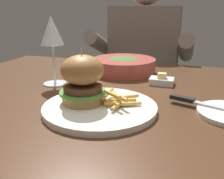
{
  "coord_description": "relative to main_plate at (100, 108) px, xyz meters",
  "views": [
    {
      "loc": [
        0.22,
        -0.61,
        0.97
      ],
      "look_at": [
        0.05,
        -0.07,
        0.78
      ],
      "focal_mm": 40.0,
      "sensor_mm": 36.0,
      "label": 1
    }
  ],
  "objects": [
    {
      "name": "burger_sandwich",
      "position": [
        -0.04,
        0.0,
        0.06
      ],
      "size": [
        0.11,
        0.11,
        0.13
      ],
      "color": "#B78447",
      "rests_on": "main_plate"
    },
    {
      "name": "diner_person",
      "position": [
        -0.05,
        0.84,
        -0.18
      ],
      "size": [
        0.51,
        0.36,
        1.18
      ],
      "color": "#282833",
      "rests_on": "ground"
    },
    {
      "name": "table_knife",
      "position": [
        0.24,
        0.08,
        0.01
      ],
      "size": [
        0.22,
        0.09,
        0.01
      ],
      "color": "silver",
      "rests_on": "bread_plate"
    },
    {
      "name": "soup_bowl",
      "position": [
        -0.04,
        0.37,
        0.02
      ],
      "size": [
        0.23,
        0.23,
        0.06
      ],
      "color": "#B24C42",
      "rests_on": "dining_table"
    },
    {
      "name": "main_plate",
      "position": [
        0.0,
        0.0,
        0.0
      ],
      "size": [
        0.27,
        0.27,
        0.01
      ],
      "primitive_type": "cylinder",
      "color": "white",
      "rests_on": "dining_table"
    },
    {
      "name": "dining_table",
      "position": [
        -0.03,
        0.1,
        -0.1
      ],
      "size": [
        1.14,
        0.93,
        0.74
      ],
      "color": "#472B19",
      "rests_on": "ground"
    },
    {
      "name": "butter_dish",
      "position": [
        0.11,
        0.26,
        0.0
      ],
      "size": [
        0.07,
        0.05,
        0.04
      ],
      "color": "white",
      "rests_on": "dining_table"
    },
    {
      "name": "wine_glass",
      "position": [
        -0.21,
        0.16,
        0.15
      ],
      "size": [
        0.07,
        0.07,
        0.21
      ],
      "color": "silver",
      "rests_on": "dining_table"
    },
    {
      "name": "fries_pile",
      "position": [
        0.04,
        0.01,
        0.02
      ],
      "size": [
        0.1,
        0.09,
        0.03
      ],
      "color": "#E0B251",
      "rests_on": "main_plate"
    }
  ]
}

